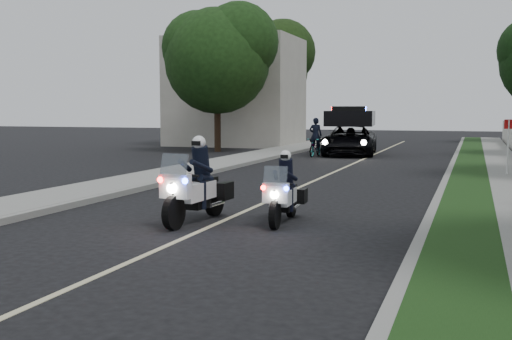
# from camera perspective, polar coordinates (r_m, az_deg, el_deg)

# --- Properties ---
(ground) EXTENTS (120.00, 120.00, 0.00)m
(ground) POSITION_cam_1_polar(r_m,az_deg,el_deg) (13.28, -2.56, -4.51)
(ground) COLOR black
(ground) RESTS_ON ground
(curb_right) EXTENTS (0.20, 60.00, 0.15)m
(curb_right) POSITION_cam_1_polar(r_m,az_deg,el_deg) (22.24, 17.30, -0.49)
(curb_right) COLOR gray
(curb_right) RESTS_ON ground
(grass_verge) EXTENTS (1.20, 60.00, 0.16)m
(grass_verge) POSITION_cam_1_polar(r_m,az_deg,el_deg) (22.22, 19.10, -0.54)
(grass_verge) COLOR #193814
(grass_verge) RESTS_ON ground
(sidewalk_right) EXTENTS (1.40, 60.00, 0.16)m
(sidewalk_right) POSITION_cam_1_polar(r_m,az_deg,el_deg) (22.26, 22.45, -0.65)
(sidewalk_right) COLOR gray
(sidewalk_right) RESTS_ON ground
(curb_left) EXTENTS (0.20, 60.00, 0.15)m
(curb_left) POSITION_cam_1_polar(r_m,az_deg,el_deg) (23.98, -2.67, 0.18)
(curb_left) COLOR gray
(curb_left) RESTS_ON ground
(sidewalk_left) EXTENTS (2.00, 60.00, 0.16)m
(sidewalk_left) POSITION_cam_1_polar(r_m,az_deg,el_deg) (24.42, -5.06, 0.27)
(sidewalk_left) COLOR gray
(sidewalk_left) RESTS_ON ground
(building_far) EXTENTS (8.00, 6.00, 7.00)m
(building_far) POSITION_cam_1_polar(r_m,az_deg,el_deg) (40.94, -1.89, 7.21)
(building_far) COLOR #A8A396
(building_far) RESTS_ON ground
(lane_marking) EXTENTS (0.12, 50.00, 0.01)m
(lane_marking) POSITION_cam_1_polar(r_m,az_deg,el_deg) (22.77, 6.93, -0.32)
(lane_marking) COLOR #BFB78C
(lane_marking) RESTS_ON ground
(police_moto_left) EXTENTS (0.87, 2.16, 1.80)m
(police_moto_left) POSITION_cam_1_polar(r_m,az_deg,el_deg) (12.91, -5.54, -4.82)
(police_moto_left) COLOR silver
(police_moto_left) RESTS_ON ground
(police_moto_right) EXTENTS (0.73, 1.80, 1.50)m
(police_moto_right) POSITION_cam_1_polar(r_m,az_deg,el_deg) (12.83, 2.58, -4.87)
(police_moto_right) COLOR silver
(police_moto_right) RESTS_ON ground
(police_suv) EXTENTS (3.16, 5.78, 2.69)m
(police_suv) POSITION_cam_1_polar(r_m,az_deg,el_deg) (32.35, 8.65, 1.38)
(police_suv) COLOR black
(police_suv) RESTS_ON ground
(bicycle) EXTENTS (0.69, 1.76, 0.91)m
(bicycle) POSITION_cam_1_polar(r_m,az_deg,el_deg) (31.04, 5.51, 1.25)
(bicycle) COLOR black
(bicycle) RESTS_ON ground
(cyclist) EXTENTS (0.67, 0.49, 1.74)m
(cyclist) POSITION_cam_1_polar(r_m,az_deg,el_deg) (31.04, 5.51, 1.25)
(cyclist) COLOR black
(cyclist) RESTS_ON ground
(sign_post) EXTENTS (0.43, 0.43, 2.07)m
(sign_post) POSITION_cam_1_polar(r_m,az_deg,el_deg) (22.62, 22.14, -0.74)
(sign_post) COLOR red
(sign_post) RESTS_ON ground
(tree_left_near) EXTENTS (6.86, 6.86, 9.75)m
(tree_left_near) POSITION_cam_1_polar(r_m,az_deg,el_deg) (34.60, -3.56, 1.71)
(tree_left_near) COLOR #1B3D14
(tree_left_near) RESTS_ON ground
(tree_left_far) EXTENTS (7.72, 7.72, 10.37)m
(tree_left_far) POSITION_cam_1_polar(r_m,az_deg,el_deg) (44.65, 0.82, 2.58)
(tree_left_far) COLOR #1C3611
(tree_left_far) RESTS_ON ground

